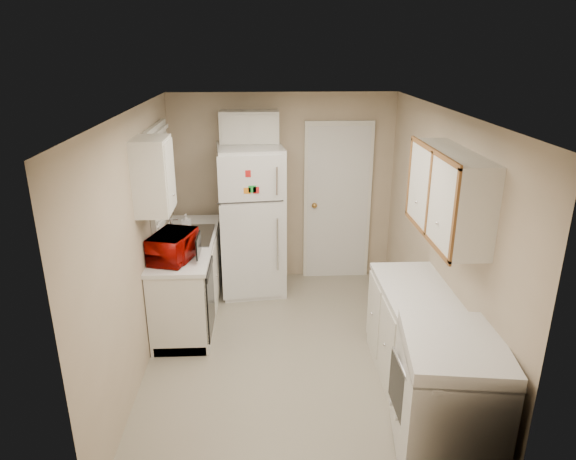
{
  "coord_description": "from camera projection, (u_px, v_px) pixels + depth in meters",
  "views": [
    {
      "loc": [
        -0.24,
        -4.41,
        2.93
      ],
      "look_at": [
        0.0,
        0.5,
        1.15
      ],
      "focal_mm": 32.0,
      "sensor_mm": 36.0,
      "label": 1
    }
  ],
  "objects": [
    {
      "name": "upper_cabinet_left",
      "position": [
        153.0,
        176.0,
        4.69
      ],
      "size": [
        0.3,
        0.45,
        0.7
      ],
      "primitive_type": "cube",
      "color": "silver",
      "rests_on": "wall_left"
    },
    {
      "name": "wall_right",
      "position": [
        439.0,
        241.0,
        4.81
      ],
      "size": [
        3.8,
        3.8,
        0.0
      ],
      "primitive_type": "plane",
      "color": "tan",
      "rests_on": "floor"
    },
    {
      "name": "soap_bottle",
      "position": [
        186.0,
        221.0,
        5.96
      ],
      "size": [
        0.1,
        0.1,
        0.19
      ],
      "primitive_type": "imported",
      "rotation": [
        0.0,
        0.0,
        -0.26
      ],
      "color": "white",
      "rests_on": "left_counter"
    },
    {
      "name": "dishwasher",
      "position": [
        210.0,
        299.0,
        5.23
      ],
      "size": [
        0.03,
        0.58,
        0.72
      ],
      "primitive_type": "cube",
      "color": "black",
      "rests_on": "floor"
    },
    {
      "name": "floor",
      "position": [
        290.0,
        354.0,
        5.16
      ],
      "size": [
        3.8,
        3.8,
        0.0
      ],
      "primitive_type": "plane",
      "color": "#B0A895",
      "rests_on": "ground"
    },
    {
      "name": "refrigerator",
      "position": [
        252.0,
        220.0,
        6.25
      ],
      "size": [
        0.83,
        0.81,
        1.82
      ],
      "primitive_type": "cube",
      "rotation": [
        0.0,
        0.0,
        0.11
      ],
      "color": "silver",
      "rests_on": "floor"
    },
    {
      "name": "wall_front",
      "position": [
        308.0,
        363.0,
        2.96
      ],
      "size": [
        2.8,
        2.8,
        0.0
      ],
      "primitive_type": "plane",
      "color": "tan",
      "rests_on": "floor"
    },
    {
      "name": "right_counter",
      "position": [
        426.0,
        359.0,
        4.3
      ],
      "size": [
        0.6,
        2.0,
        0.9
      ],
      "primitive_type": "cube",
      "color": "silver",
      "rests_on": "floor"
    },
    {
      "name": "microwave",
      "position": [
        173.0,
        246.0,
        5.09
      ],
      "size": [
        0.57,
        0.41,
        0.34
      ],
      "primitive_type": "imported",
      "rotation": [
        0.0,
        0.0,
        1.3
      ],
      "color": "#9D0803",
      "rests_on": "left_counter"
    },
    {
      "name": "stove",
      "position": [
        448.0,
        400.0,
        3.71
      ],
      "size": [
        0.79,
        0.92,
        1.02
      ],
      "primitive_type": "cube",
      "rotation": [
        0.0,
        0.0,
        -0.13
      ],
      "color": "silver",
      "rests_on": "floor"
    },
    {
      "name": "sink",
      "position": [
        189.0,
        239.0,
        5.8
      ],
      "size": [
        0.54,
        0.74,
        0.16
      ],
      "primitive_type": "cube",
      "color": "gray",
      "rests_on": "left_counter"
    },
    {
      "name": "wall_left",
      "position": [
        138.0,
        246.0,
        4.68
      ],
      "size": [
        3.8,
        3.8,
        0.0
      ],
      "primitive_type": "plane",
      "color": "tan",
      "rests_on": "floor"
    },
    {
      "name": "wall_back",
      "position": [
        283.0,
        189.0,
        6.53
      ],
      "size": [
        2.8,
        2.8,
        0.0
      ],
      "primitive_type": "plane",
      "color": "tan",
      "rests_on": "floor"
    },
    {
      "name": "cabinet_over_fridge",
      "position": [
        249.0,
        128.0,
        6.1
      ],
      "size": [
        0.7,
        0.3,
        0.4
      ],
      "primitive_type": "cube",
      "color": "silver",
      "rests_on": "wall_back"
    },
    {
      "name": "left_counter",
      "position": [
        189.0,
        278.0,
        5.8
      ],
      "size": [
        0.6,
        1.8,
        0.9
      ],
      "primitive_type": "cube",
      "color": "silver",
      "rests_on": "floor"
    },
    {
      "name": "interior_door",
      "position": [
        337.0,
        203.0,
        6.59
      ],
      "size": [
        0.86,
        0.06,
        2.08
      ],
      "primitive_type": "cube",
      "color": "silver",
      "rests_on": "floor"
    },
    {
      "name": "ceiling",
      "position": [
        291.0,
        111.0,
        4.34
      ],
      "size": [
        3.8,
        3.8,
        0.0
      ],
      "primitive_type": "plane",
      "color": "white",
      "rests_on": "floor"
    },
    {
      "name": "window_blinds",
      "position": [
        160.0,
        176.0,
        5.53
      ],
      "size": [
        0.1,
        0.98,
        1.08
      ],
      "primitive_type": "cube",
      "color": "silver",
      "rests_on": "wall_left"
    },
    {
      "name": "upper_cabinet_right",
      "position": [
        449.0,
        194.0,
        4.13
      ],
      "size": [
        0.3,
        1.2,
        0.7
      ],
      "primitive_type": "cube",
      "color": "silver",
      "rests_on": "wall_right"
    }
  ]
}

